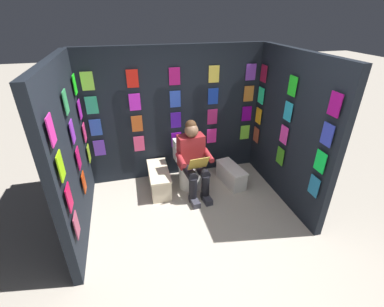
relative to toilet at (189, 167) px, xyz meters
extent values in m
plane|color=#B2A899|center=(0.13, 1.58, -0.33)|extent=(30.00, 30.00, 0.00)
cube|color=black|center=(0.13, -0.44, 0.76)|extent=(2.97, 0.10, 2.18)
cube|color=#5D2FB5|center=(1.38, -0.36, 0.35)|extent=(0.17, 0.01, 0.26)
cube|color=#F0457B|center=(0.75, -0.36, 0.35)|extent=(0.17, 0.01, 0.26)
cube|color=purple|center=(0.13, -0.36, 0.35)|extent=(0.17, 0.01, 0.26)
cube|color=#EE2B9D|center=(-0.50, -0.36, 0.35)|extent=(0.17, 0.01, 0.26)
cube|color=#7CE039|center=(-1.12, -0.36, 0.35)|extent=(0.17, 0.01, 0.26)
cube|color=#264AA9|center=(1.38, -0.36, 0.70)|extent=(0.17, 0.01, 0.26)
cube|color=#BF521C|center=(0.75, -0.36, 0.70)|extent=(0.17, 0.01, 0.26)
cube|color=#41159E|center=(0.13, -0.36, 0.70)|extent=(0.17, 0.01, 0.26)
cube|color=#9F1E5D|center=(-0.50, -0.36, 0.70)|extent=(0.17, 0.01, 0.26)
cube|color=#72088D|center=(-1.12, -0.36, 0.70)|extent=(0.17, 0.01, 0.26)
cube|color=#279C6B|center=(1.38, -0.36, 1.06)|extent=(0.17, 0.01, 0.26)
cube|color=#CE23D0|center=(0.75, -0.36, 1.06)|extent=(0.17, 0.01, 0.26)
cube|color=#2749B8|center=(0.13, -0.36, 1.06)|extent=(0.17, 0.01, 0.26)
cube|color=#123199|center=(-0.50, -0.36, 1.06)|extent=(0.17, 0.01, 0.26)
cube|color=#C66F2A|center=(-1.12, -0.36, 1.06)|extent=(0.17, 0.01, 0.26)
cube|color=#93CE42|center=(1.38, -0.36, 1.41)|extent=(0.17, 0.01, 0.26)
cube|color=red|center=(0.75, -0.36, 1.41)|extent=(0.17, 0.01, 0.26)
cube|color=#A61163|center=(0.13, -0.36, 1.41)|extent=(0.17, 0.01, 0.26)
cube|color=gold|center=(-0.50, -0.36, 1.41)|extent=(0.17, 0.01, 0.26)
cube|color=purple|center=(-1.12, -0.36, 1.41)|extent=(0.17, 0.01, 0.26)
cube|color=black|center=(-1.36, 0.60, 0.76)|extent=(0.10, 1.98, 2.18)
cube|color=#993C2C|center=(-1.27, -0.21, 0.35)|extent=(0.01, 0.17, 0.26)
cube|color=#3F961E|center=(-1.27, 0.60, 0.35)|extent=(0.01, 0.17, 0.26)
cube|color=teal|center=(-1.27, 1.40, 0.35)|extent=(0.01, 0.17, 0.26)
cube|color=#EFAA16|center=(-1.27, -0.21, 0.70)|extent=(0.01, 0.17, 0.26)
cube|color=#EE3AAA|center=(-1.27, 0.60, 0.70)|extent=(0.01, 0.17, 0.26)
cube|color=#10E246|center=(-1.27, 1.40, 0.70)|extent=(0.01, 0.17, 0.26)
cube|color=#20ED97|center=(-1.27, -0.21, 1.06)|extent=(0.01, 0.17, 0.26)
cube|color=#25A8C7|center=(-1.27, 0.60, 1.06)|extent=(0.01, 0.17, 0.26)
cube|color=#2D3DB6|center=(-1.27, 1.40, 1.06)|extent=(0.01, 0.17, 0.26)
cube|color=maroon|center=(-1.27, -0.21, 1.41)|extent=(0.01, 0.17, 0.26)
cube|color=#20D124|center=(-1.27, 0.60, 1.41)|extent=(0.01, 0.17, 0.26)
cube|color=#940E71|center=(-1.27, 1.40, 1.41)|extent=(0.01, 0.17, 0.26)
cube|color=black|center=(1.61, 0.60, 0.76)|extent=(0.10, 1.98, 2.18)
cube|color=#973451|center=(1.53, 1.40, 0.35)|extent=(0.01, 0.17, 0.26)
cube|color=#B7330C|center=(1.53, 0.60, 0.35)|extent=(0.01, 0.17, 0.26)
cube|color=#86B221|center=(1.53, -0.21, 0.35)|extent=(0.01, 0.17, 0.26)
cube|color=#BE0B3C|center=(1.53, 1.40, 0.70)|extent=(0.01, 0.17, 0.26)
cube|color=#B81254|center=(1.53, 0.60, 0.70)|extent=(0.01, 0.17, 0.26)
cube|color=#D92F6C|center=(1.53, -0.21, 0.70)|extent=(0.01, 0.17, 0.26)
cube|color=#8DD310|center=(1.53, 1.40, 1.06)|extent=(0.01, 0.17, 0.26)
cube|color=purple|center=(1.53, 0.60, 1.06)|extent=(0.01, 0.17, 0.26)
cube|color=purple|center=(1.53, -0.21, 1.06)|extent=(0.01, 0.17, 0.26)
cube|color=#D82993|center=(1.53, 1.40, 1.41)|extent=(0.01, 0.17, 0.26)
cube|color=#349957|center=(1.53, 0.60, 1.41)|extent=(0.01, 0.17, 0.26)
cube|color=#1DEC1D|center=(1.53, -0.21, 1.41)|extent=(0.01, 0.17, 0.26)
cylinder|color=white|center=(-0.01, 0.08, -0.13)|extent=(0.38, 0.38, 0.40)
cylinder|color=white|center=(-0.01, 0.08, 0.09)|extent=(0.41, 0.41, 0.02)
cube|color=white|center=(0.02, -0.18, 0.25)|extent=(0.40, 0.22, 0.36)
cylinder|color=white|center=(0.01, -0.09, 0.25)|extent=(0.39, 0.11, 0.39)
cube|color=maroon|center=(-0.01, 0.11, 0.36)|extent=(0.42, 0.26, 0.52)
sphere|color=brown|center=(-0.01, 0.14, 0.71)|extent=(0.21, 0.21, 0.21)
sphere|color=#472D19|center=(-0.01, 0.11, 0.78)|extent=(0.17, 0.17, 0.17)
cylinder|color=black|center=(-0.13, 0.30, 0.11)|extent=(0.19, 0.41, 0.15)
cylinder|color=black|center=(0.07, 0.32, 0.11)|extent=(0.19, 0.41, 0.15)
cylinder|color=black|center=(-0.14, 0.48, -0.11)|extent=(0.12, 0.12, 0.42)
cylinder|color=black|center=(0.06, 0.49, -0.11)|extent=(0.12, 0.12, 0.42)
cube|color=#33333D|center=(-0.15, 0.54, -0.28)|extent=(0.13, 0.27, 0.09)
cube|color=#33333D|center=(0.05, 0.55, -0.28)|extent=(0.13, 0.27, 0.09)
cylinder|color=maroon|center=(-0.24, 0.27, 0.33)|extent=(0.11, 0.32, 0.13)
cylinder|color=maroon|center=(0.19, 0.31, 0.33)|extent=(0.11, 0.32, 0.13)
cube|color=gold|center=(-0.04, 0.45, 0.32)|extent=(0.31, 0.16, 0.23)
cube|color=beige|center=(0.51, 0.03, -0.16)|extent=(0.31, 0.76, 0.34)
cube|color=beige|center=(0.51, 0.03, 0.02)|extent=(0.33, 0.79, 0.03)
cube|color=white|center=(-0.70, 0.16, -0.18)|extent=(0.34, 0.64, 0.29)
cube|color=white|center=(-0.70, 0.16, -0.02)|extent=(0.36, 0.67, 0.03)
camera|label=1|loc=(0.90, 3.72, 2.31)|focal=25.28mm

